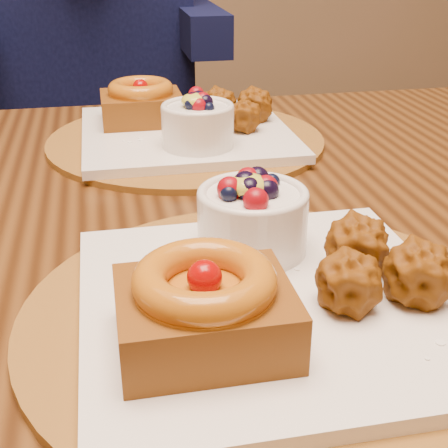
% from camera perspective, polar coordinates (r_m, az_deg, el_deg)
% --- Properties ---
extents(dining_table, '(1.60, 0.90, 0.76)m').
position_cam_1_polar(dining_table, '(0.71, -0.75, -4.03)').
color(dining_table, '#311909').
rests_on(dining_table, ground).
extents(place_setting_near, '(0.38, 0.38, 0.09)m').
position_cam_1_polar(place_setting_near, '(0.47, 3.68, -5.70)').
color(place_setting_near, '#603712').
rests_on(place_setting_near, dining_table).
extents(place_setting_far, '(0.38, 0.38, 0.09)m').
position_cam_1_polar(place_setting_far, '(0.86, -3.68, 8.94)').
color(place_setting_far, '#603712').
rests_on(place_setting_far, dining_table).
extents(chair_far, '(0.49, 0.49, 0.83)m').
position_cam_1_polar(chair_far, '(1.61, -14.40, 4.17)').
color(chair_far, black).
rests_on(chair_far, ground).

